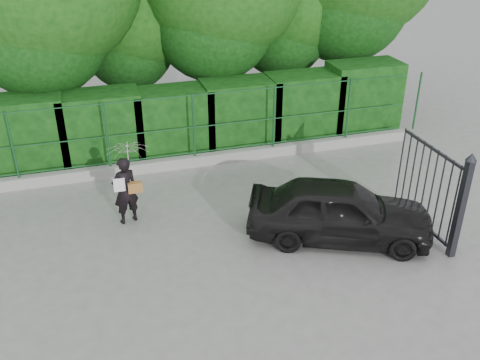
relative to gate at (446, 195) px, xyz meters
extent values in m
plane|color=gray|center=(-4.60, 0.72, -1.19)|extent=(80.00, 80.00, 0.00)
cube|color=#9E9E99|center=(-4.60, 5.22, -1.04)|extent=(14.00, 0.25, 0.30)
cylinder|color=#154721|center=(-8.80, 5.22, 0.01)|extent=(0.06, 0.06, 1.80)
cylinder|color=#154721|center=(-6.50, 5.22, 0.01)|extent=(0.06, 0.06, 1.80)
cylinder|color=#154721|center=(-4.20, 5.22, 0.01)|extent=(0.06, 0.06, 1.80)
cylinder|color=#154721|center=(-1.90, 5.22, 0.01)|extent=(0.06, 0.06, 1.80)
cylinder|color=#154721|center=(0.40, 5.22, 0.01)|extent=(0.06, 0.06, 1.80)
cylinder|color=#154721|center=(2.70, 5.22, 0.01)|extent=(0.06, 0.06, 1.80)
cylinder|color=#154721|center=(-4.60, 5.22, -0.79)|extent=(13.60, 0.03, 0.03)
cylinder|color=#154721|center=(-4.60, 5.22, -0.04)|extent=(13.60, 0.03, 0.03)
cylinder|color=#154721|center=(-4.60, 5.22, 0.86)|extent=(13.60, 0.03, 0.03)
cube|color=black|center=(-8.60, 6.22, -0.14)|extent=(2.20, 1.20, 2.09)
cube|color=black|center=(-6.60, 6.22, -0.17)|extent=(2.20, 1.20, 2.04)
cube|color=black|center=(-4.60, 6.22, -0.21)|extent=(2.20, 1.20, 1.95)
cube|color=black|center=(-2.60, 6.22, -0.18)|extent=(2.20, 1.20, 2.01)
cube|color=black|center=(-0.60, 6.22, -0.17)|extent=(2.20, 1.20, 2.04)
cube|color=black|center=(1.40, 6.22, -0.07)|extent=(2.20, 1.20, 2.23)
cylinder|color=black|center=(-7.60, 7.92, 1.06)|extent=(0.36, 0.36, 4.50)
cylinder|color=black|center=(-5.10, 9.22, 0.44)|extent=(0.36, 0.36, 3.25)
sphere|color=#14470F|center=(-5.10, 9.22, 2.39)|extent=(3.90, 3.90, 3.90)
cylinder|color=black|center=(-2.60, 8.22, 0.94)|extent=(0.36, 0.36, 4.25)
cylinder|color=black|center=(-0.10, 8.92, 0.56)|extent=(0.36, 0.36, 3.50)
cylinder|color=black|center=(1.90, 8.52, 1.19)|extent=(0.36, 0.36, 4.75)
cube|color=#26262D|center=(0.00, -0.48, -0.09)|extent=(0.14, 0.14, 2.20)
cone|color=#26262D|center=(0.00, -0.48, 1.09)|extent=(0.22, 0.22, 0.16)
cube|color=#26262D|center=(0.00, 0.67, -1.04)|extent=(0.05, 2.00, 0.06)
cube|color=#26262D|center=(0.00, 0.67, 0.76)|extent=(0.05, 2.00, 0.06)
cylinder|color=#26262D|center=(0.00, -0.28, -0.14)|extent=(0.04, 0.04, 1.90)
cylinder|color=#26262D|center=(0.00, -0.03, -0.14)|extent=(0.04, 0.04, 1.90)
cylinder|color=#26262D|center=(0.00, 0.22, -0.14)|extent=(0.04, 0.04, 1.90)
cylinder|color=#26262D|center=(0.00, 0.47, -0.14)|extent=(0.04, 0.04, 1.90)
cylinder|color=#26262D|center=(0.00, 0.72, -0.14)|extent=(0.04, 0.04, 1.90)
cylinder|color=#26262D|center=(0.00, 0.97, -0.14)|extent=(0.04, 0.04, 1.90)
cylinder|color=#26262D|center=(0.00, 1.22, -0.14)|extent=(0.04, 0.04, 1.90)
cylinder|color=#26262D|center=(0.00, 1.47, -0.14)|extent=(0.04, 0.04, 1.90)
cylinder|color=#26262D|center=(0.00, 1.72, -0.14)|extent=(0.04, 0.04, 1.90)
imported|color=black|center=(-6.31, 2.80, -0.38)|extent=(0.68, 0.55, 1.62)
imported|color=silver|center=(-6.16, 2.85, 0.29)|extent=(0.94, 0.96, 0.87)
cube|color=olive|center=(-6.09, 2.72, -0.29)|extent=(0.32, 0.15, 0.24)
cube|color=white|center=(-6.43, 2.68, -0.16)|extent=(0.25, 0.02, 0.32)
imported|color=black|center=(-1.97, 0.83, -0.52)|extent=(4.25, 3.04, 1.34)
camera|label=1|loc=(-6.84, -8.01, 5.41)|focal=40.00mm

